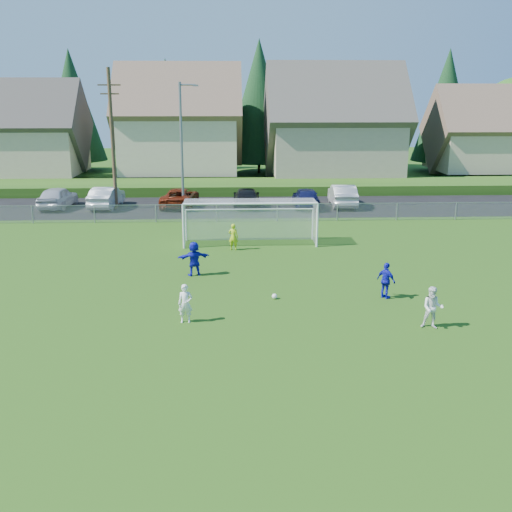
% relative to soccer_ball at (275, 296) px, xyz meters
% --- Properties ---
extents(ground, '(160.00, 160.00, 0.00)m').
position_rel_soccer_ball_xyz_m(ground, '(-0.70, -6.38, -0.11)').
color(ground, '#193D0C').
rests_on(ground, ground).
extents(asphalt_lot, '(60.00, 60.00, 0.00)m').
position_rel_soccer_ball_xyz_m(asphalt_lot, '(-0.70, 21.12, -0.10)').
color(asphalt_lot, black).
rests_on(asphalt_lot, ground).
extents(grass_embankment, '(70.00, 6.00, 0.80)m').
position_rel_soccer_ball_xyz_m(grass_embankment, '(-0.70, 28.62, 0.29)').
color(grass_embankment, '#1E420F').
rests_on(grass_embankment, ground).
extents(soccer_ball, '(0.22, 0.22, 0.22)m').
position_rel_soccer_ball_xyz_m(soccer_ball, '(0.00, 0.00, 0.00)').
color(soccer_ball, white).
rests_on(soccer_ball, ground).
extents(player_white_a, '(0.53, 0.35, 1.45)m').
position_rel_soccer_ball_xyz_m(player_white_a, '(-3.46, -2.47, 0.61)').
color(player_white_a, white).
rests_on(player_white_a, ground).
extents(player_white_b, '(0.88, 0.77, 1.55)m').
position_rel_soccer_ball_xyz_m(player_white_b, '(5.41, -3.42, 0.66)').
color(player_white_b, white).
rests_on(player_white_b, ground).
extents(player_blue_a, '(0.83, 0.93, 1.51)m').
position_rel_soccer_ball_xyz_m(player_blue_a, '(4.58, -0.09, 0.65)').
color(player_blue_a, '#1316B4').
rests_on(player_blue_a, ground).
extents(player_blue_b, '(1.57, 0.86, 1.61)m').
position_rel_soccer_ball_xyz_m(player_blue_b, '(-3.48, 3.49, 0.70)').
color(player_blue_b, '#1316B4').
rests_on(player_blue_b, ground).
extents(goalkeeper, '(0.60, 0.48, 1.45)m').
position_rel_soccer_ball_xyz_m(goalkeeper, '(-1.64, 8.16, 0.62)').
color(goalkeeper, '#B1CB17').
rests_on(goalkeeper, ground).
extents(car_a, '(2.24, 4.83, 1.60)m').
position_rel_soccer_ball_xyz_m(car_a, '(-14.61, 21.23, 0.69)').
color(car_a, '#B2B3BA').
rests_on(car_a, ground).
extents(car_b, '(2.01, 4.86, 1.57)m').
position_rel_soccer_ball_xyz_m(car_b, '(-11.02, 21.22, 0.67)').
color(car_b, silver).
rests_on(car_b, ground).
extents(car_c, '(2.82, 5.27, 1.41)m').
position_rel_soccer_ball_xyz_m(car_c, '(-5.58, 21.33, 0.59)').
color(car_c, '#621C0B').
rests_on(car_c, ground).
extents(car_d, '(2.04, 4.85, 1.40)m').
position_rel_soccer_ball_xyz_m(car_d, '(-0.59, 21.15, 0.59)').
color(car_d, black).
rests_on(car_d, ground).
extents(car_e, '(1.87, 4.51, 1.53)m').
position_rel_soccer_ball_xyz_m(car_e, '(3.81, 20.56, 0.65)').
color(car_e, '#11153E').
rests_on(car_e, ground).
extents(car_f, '(1.97, 5.05, 1.64)m').
position_rel_soccer_ball_xyz_m(car_f, '(6.65, 21.13, 0.71)').
color(car_f, '#AEAEAE').
rests_on(car_f, ground).
extents(soccer_goal, '(7.42, 1.90, 2.50)m').
position_rel_soccer_ball_xyz_m(soccer_goal, '(-0.70, 9.67, 1.52)').
color(soccer_goal, white).
rests_on(soccer_goal, ground).
extents(chainlink_fence, '(52.06, 0.06, 1.20)m').
position_rel_soccer_ball_xyz_m(chainlink_fence, '(-0.70, 15.62, 0.52)').
color(chainlink_fence, gray).
rests_on(chainlink_fence, ground).
extents(streetlight, '(1.38, 0.18, 9.00)m').
position_rel_soccer_ball_xyz_m(streetlight, '(-5.14, 19.62, 4.73)').
color(streetlight, slate).
rests_on(streetlight, ground).
extents(utility_pole, '(1.60, 0.26, 10.00)m').
position_rel_soccer_ball_xyz_m(utility_pole, '(-10.20, 20.62, 5.04)').
color(utility_pole, '#473321').
rests_on(utility_pole, ground).
extents(houses_row, '(53.90, 11.45, 13.27)m').
position_rel_soccer_ball_xyz_m(houses_row, '(1.28, 36.08, 7.22)').
color(houses_row, tan).
rests_on(houses_row, ground).
extents(tree_row, '(65.98, 12.36, 13.80)m').
position_rel_soccer_ball_xyz_m(tree_row, '(0.35, 42.36, 6.80)').
color(tree_row, '#382616').
rests_on(tree_row, ground).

